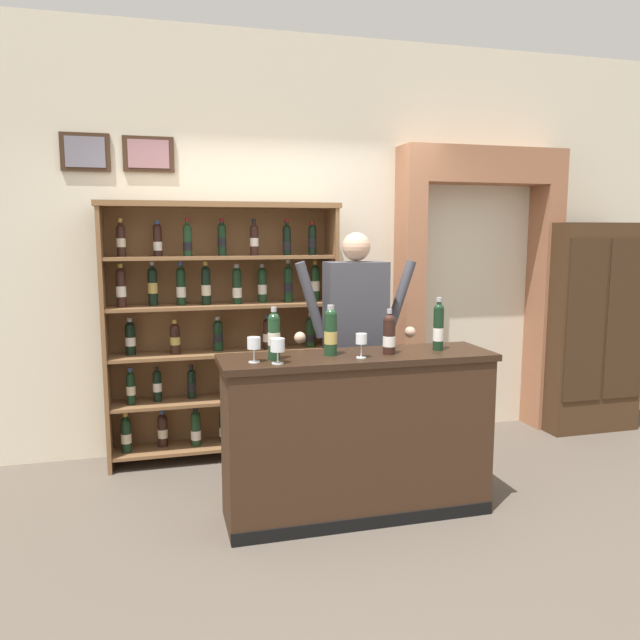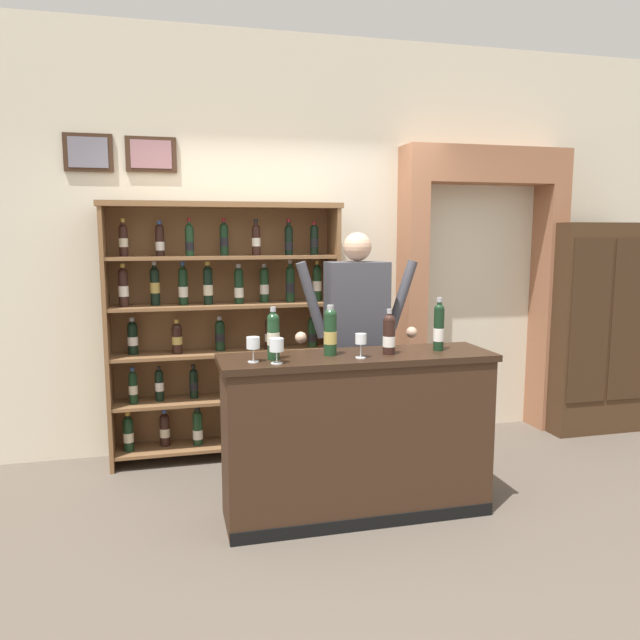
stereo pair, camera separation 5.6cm
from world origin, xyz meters
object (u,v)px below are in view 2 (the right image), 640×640
side_cabinet (594,328)px  wine_shelf (225,326)px  tasting_counter (357,435)px  tasting_bottle_prosecco (273,335)px  tasting_bottle_super_tuscan (389,334)px  tasting_bottle_chianti (439,326)px  wine_glass_left (277,346)px  wine_glass_center (253,344)px  tasting_bottle_riserva (330,331)px  shopkeeper (357,328)px  wine_glass_right (361,340)px

side_cabinet → wine_shelf: bearing=177.7°
tasting_counter → tasting_bottle_prosecco: bearing=-177.2°
tasting_bottle_super_tuscan → tasting_bottle_chianti: tasting_bottle_chianti is taller
side_cabinet → wine_glass_left: (-3.05, -1.25, 0.20)m
wine_shelf → wine_glass_center: bearing=-88.3°
wine_shelf → tasting_bottle_chianti: bearing=-45.6°
tasting_bottle_riserva → tasting_bottle_super_tuscan: tasting_bottle_riserva is taller
tasting_bottle_chianti → wine_glass_center: (-1.17, -0.07, -0.05)m
tasting_bottle_chianti → wine_glass_left: bearing=-172.4°
tasting_bottle_super_tuscan → wine_glass_center: bearing=-177.9°
tasting_bottle_prosecco → tasting_bottle_super_tuscan: (0.71, -0.01, -0.02)m
side_cabinet → tasting_bottle_prosecco: bearing=-159.6°
tasting_bottle_riserva → wine_glass_left: size_ratio=2.10×
shopkeeper → wine_glass_center: 1.04m
wine_glass_center → wine_glass_left: 0.14m
shopkeeper → wine_glass_right: shopkeeper is taller
wine_glass_center → shopkeeper: bearing=38.1°
wine_glass_center → wine_glass_right: size_ratio=1.00×
tasting_bottle_prosecco → tasting_bottle_chianti: tasting_bottle_chianti is taller
wine_glass_left → tasting_bottle_super_tuscan: bearing=8.2°
wine_shelf → wine_glass_center: wine_shelf is taller
shopkeeper → tasting_bottle_super_tuscan: bearing=-88.9°
side_cabinet → tasting_bottle_prosecco: 3.27m
shopkeeper → tasting_counter: bearing=-106.9°
wine_glass_left → side_cabinet: bearing=22.2°
tasting_bottle_super_tuscan → wine_glass_center: 0.83m
tasting_bottle_chianti → wine_glass_left: 1.06m
wine_shelf → tasting_bottle_prosecco: wine_shelf is taller
wine_shelf → wine_glass_right: bearing=-63.6°
tasting_bottle_prosecco → tasting_bottle_riserva: bearing=7.0°
tasting_bottle_riserva → tasting_bottle_chianti: (0.70, -0.02, 0.00)m
wine_shelf → tasting_bottle_chianti: wine_shelf is taller
tasting_counter → wine_glass_left: 0.82m
tasting_bottle_riserva → wine_shelf: bearing=112.9°
tasting_bottle_super_tuscan → side_cabinet: bearing=26.0°
shopkeeper → wine_glass_center: bearing=-141.9°
side_cabinet → tasting_counter: 2.80m
tasting_counter → side_cabinet: bearing=23.7°
tasting_counter → tasting_bottle_riserva: bearing=173.7°
side_cabinet → tasting_bottle_super_tuscan: (-2.35, -1.15, 0.22)m
shopkeeper → tasting_bottle_riserva: 0.66m
tasting_bottle_riserva → wine_glass_left: bearing=-156.2°
shopkeeper → tasting_bottle_riserva: bearing=-121.5°
tasting_counter → tasting_bottle_chianti: tasting_bottle_chianti is taller
wine_shelf → wine_glass_center: size_ratio=13.56×
tasting_bottle_riserva → tasting_bottle_super_tuscan: size_ratio=1.10×
tasting_bottle_prosecco → tasting_bottle_chianti: size_ratio=0.93×
side_cabinet → wine_glass_center: size_ratio=12.60×
tasting_counter → tasting_bottle_chianti: bearing=0.2°
wine_glass_right → wine_glass_center: bearing=176.4°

